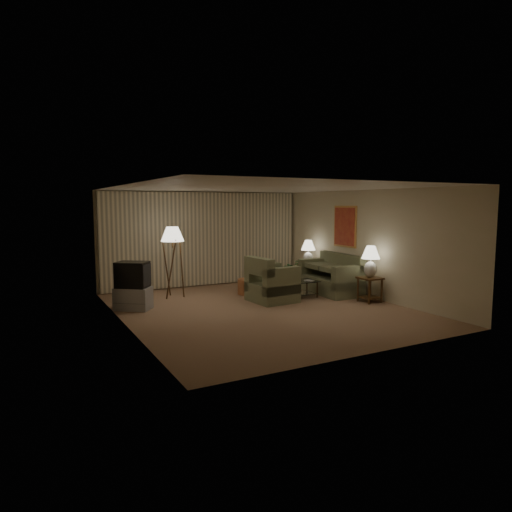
% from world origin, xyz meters
% --- Properties ---
extents(ground, '(7.00, 7.00, 0.00)m').
position_xyz_m(ground, '(0.00, 0.00, 0.00)').
color(ground, '#8E634E').
rests_on(ground, ground).
extents(room_shell, '(6.04, 7.02, 2.72)m').
position_xyz_m(room_shell, '(0.02, 1.51, 1.75)').
color(room_shell, beige).
rests_on(room_shell, ground).
extents(sofa, '(1.96, 1.15, 0.82)m').
position_xyz_m(sofa, '(2.50, 0.78, 0.41)').
color(sofa, '#767A56').
rests_on(sofa, ground).
extents(armchair, '(1.16, 1.11, 0.86)m').
position_xyz_m(armchair, '(0.62, 0.60, 0.43)').
color(armchair, '#767A56').
rests_on(armchair, ground).
extents(side_table_near, '(0.49, 0.49, 0.60)m').
position_xyz_m(side_table_near, '(2.65, -0.57, 0.40)').
color(side_table_near, '#3D2410').
rests_on(side_table_near, ground).
extents(side_table_far, '(0.50, 0.42, 0.60)m').
position_xyz_m(side_table_far, '(2.65, 2.03, 0.40)').
color(side_table_far, '#3D2410').
rests_on(side_table_far, ground).
extents(table_lamp_near, '(0.44, 0.44, 0.76)m').
position_xyz_m(table_lamp_near, '(2.65, -0.57, 1.05)').
color(table_lamp_near, silver).
rests_on(table_lamp_near, side_table_near).
extents(table_lamp_far, '(0.41, 0.41, 0.71)m').
position_xyz_m(table_lamp_far, '(2.65, 2.03, 1.02)').
color(table_lamp_far, silver).
rests_on(table_lamp_far, side_table_far).
extents(coffee_table, '(1.09, 0.59, 0.41)m').
position_xyz_m(coffee_table, '(1.37, 0.68, 0.28)').
color(coffee_table, silver).
rests_on(coffee_table, ground).
extents(tv_cabinet, '(1.23, 1.22, 0.50)m').
position_xyz_m(tv_cabinet, '(-2.55, 1.33, 0.25)').
color(tv_cabinet, '#99999B').
rests_on(tv_cabinet, ground).
extents(crt_tv, '(1.13, 1.12, 0.57)m').
position_xyz_m(crt_tv, '(-2.55, 1.33, 0.79)').
color(crt_tv, black).
rests_on(crt_tv, tv_cabinet).
extents(floor_lamp, '(0.58, 0.58, 1.78)m').
position_xyz_m(floor_lamp, '(-1.34, 2.20, 0.93)').
color(floor_lamp, '#3D2410').
rests_on(floor_lamp, ground).
extents(ottoman, '(0.72, 0.72, 0.40)m').
position_xyz_m(ottoman, '(0.54, 1.67, 0.20)').
color(ottoman, '#B2653C').
rests_on(ottoman, ground).
extents(vase, '(0.18, 0.18, 0.15)m').
position_xyz_m(vase, '(1.22, 0.68, 0.49)').
color(vase, white).
rests_on(vase, coffee_table).
extents(flowers, '(0.51, 0.48, 0.45)m').
position_xyz_m(flowers, '(1.22, 0.68, 0.79)').
color(flowers, '#2F6A2F').
rests_on(flowers, vase).
extents(book, '(0.21, 0.26, 0.02)m').
position_xyz_m(book, '(1.62, 0.58, 0.42)').
color(book, olive).
rests_on(book, coffee_table).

